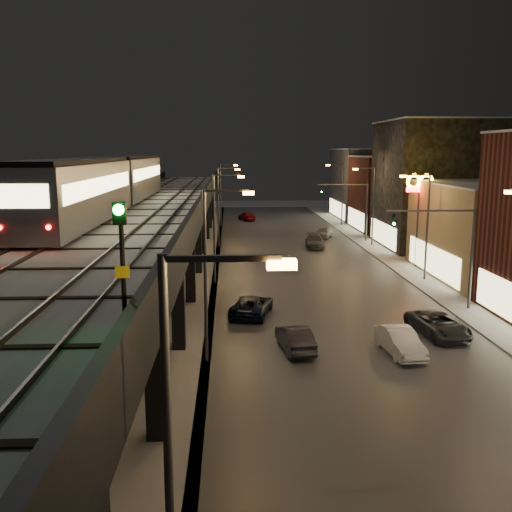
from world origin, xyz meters
name	(u,v)px	position (x,y,z in m)	size (l,w,h in m)	color
road_surface	(306,272)	(7.50, 35.00, 0.03)	(17.00, 120.00, 0.06)	#46474D
sidewalk_right	(415,270)	(17.50, 35.00, 0.07)	(4.00, 120.00, 0.14)	#9FA1A8
under_viaduct_pavement	(157,273)	(-6.00, 35.00, 0.03)	(11.00, 120.00, 0.06)	#9FA1A8
elevated_viaduct	(150,215)	(-6.00, 31.84, 5.62)	(9.00, 100.00, 6.30)	black
viaduct_trackbed	(150,206)	(-6.01, 31.97, 6.39)	(8.40, 100.00, 0.32)	#B2B7C1
viaduct_parapet_streetside	(203,200)	(-1.65, 32.00, 6.85)	(0.30, 100.00, 1.10)	black
viaduct_parapet_far	(96,200)	(-10.35, 32.00, 6.85)	(0.30, 100.00, 1.10)	black
building_c	(503,231)	(23.99, 32.00, 4.08)	(12.20, 15.20, 8.16)	#8B7654
building_d	(438,185)	(23.99, 48.00, 7.08)	(12.20, 13.20, 14.16)	black
building_e	(400,193)	(23.99, 62.00, 5.08)	(12.20, 12.20, 10.16)	#491D1A
building_f	(375,184)	(23.99, 76.00, 5.58)	(12.20, 16.20, 11.16)	#3A3A42
streetlight_left_0	(182,443)	(-0.43, -5.00, 5.24)	(2.57, 0.28, 9.00)	#38383A
streetlight_left_1	(211,263)	(-0.43, 13.00, 5.24)	(2.57, 0.28, 9.00)	#38383A
streetlight_left_2	(217,221)	(-0.43, 31.00, 5.24)	(2.57, 0.28, 9.00)	#38383A
streetlight_right_2	(424,219)	(16.73, 31.00, 5.24)	(2.56, 0.28, 9.00)	#38383A
streetlight_left_3	(221,201)	(-0.43, 49.00, 5.24)	(2.57, 0.28, 9.00)	#38383A
streetlight_right_3	(371,201)	(16.73, 49.00, 5.24)	(2.56, 0.28, 9.00)	#38383A
streetlight_left_4	(222,190)	(-0.43, 67.00, 5.24)	(2.57, 0.28, 9.00)	#38383A
streetlight_right_4	(341,190)	(16.73, 67.00, 5.24)	(2.56, 0.28, 9.00)	#38383A
traffic_light_rig_a	(456,246)	(15.84, 22.00, 4.50)	(6.10, 0.34, 7.00)	#38383A
traffic_light_rig_b	(357,205)	(15.84, 52.00, 4.50)	(6.10, 0.34, 7.00)	#38383A
subway_train	(111,182)	(-8.50, 29.00, 8.49)	(3.14, 38.12, 3.76)	gray
rail_signal	(121,238)	(-2.10, -1.49, 8.76)	(0.35, 0.43, 3.02)	black
car_near_white	(295,339)	(4.07, 14.38, 0.68)	(1.44, 4.13, 1.36)	black
car_mid_silver	(252,306)	(1.98, 21.25, 0.68)	(2.26, 4.91, 1.36)	black
car_mid_dark	(281,260)	(5.38, 37.46, 0.61)	(1.72, 4.23, 1.23)	#969AA0
car_far_white	(247,216)	(3.27, 73.47, 0.71)	(1.68, 4.17, 1.42)	maroon
car_onc_silver	(400,342)	(9.64, 13.54, 0.70)	(1.48, 4.25, 1.40)	silver
car_onc_dark	(438,326)	(12.82, 16.45, 0.68)	(2.25, 4.89, 1.36)	#35373F
car_onc_white	(315,242)	(10.17, 47.84, 0.72)	(2.01, 4.94, 1.43)	#484B4F
car_onc_red	(323,233)	(12.30, 54.80, 0.71)	(1.67, 4.15, 1.41)	gray
sign_mcdonalds	(419,194)	(18.00, 36.37, 6.96)	(2.61, 0.49, 8.78)	#38383A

